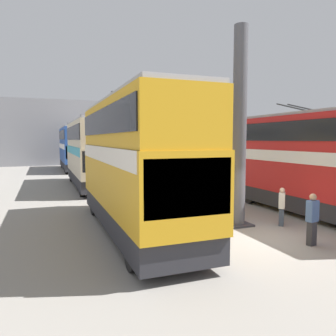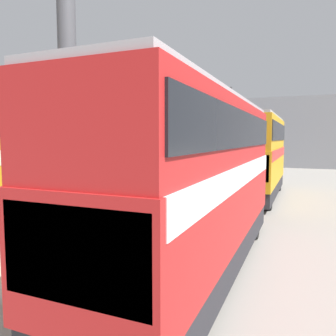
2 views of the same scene
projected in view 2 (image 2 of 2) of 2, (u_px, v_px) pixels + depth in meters
name	position (u px, v px, depth m)	size (l,w,h in m)	color
ground_plane	(25.00, 275.00, 9.03)	(240.00, 240.00, 0.00)	gray
depot_back_wall	(249.00, 133.00, 43.74)	(0.50, 36.00, 9.06)	gray
support_column_near	(69.00, 132.00, 10.50)	(1.03, 1.03, 8.17)	#4C4C51
support_column_far	(203.00, 136.00, 24.17)	(1.03, 1.03, 8.17)	#4C4C51
bus_left_near	(198.00, 174.00, 9.02)	(10.70, 2.54, 5.48)	black
bus_left_far	(258.00, 152.00, 20.65)	(9.93, 2.54, 5.75)	black
bus_right_mid	(142.00, 150.00, 24.65)	(10.94, 2.54, 5.62)	black
bus_right_far	(200.00, 146.00, 38.33)	(11.21, 2.54, 5.68)	black
person_by_left_row	(101.00, 239.00, 9.47)	(0.47, 0.46, 1.60)	#384251
person_aisle_foreground	(13.00, 260.00, 7.53)	(0.32, 0.46, 1.78)	#2D2D33
oil_drum	(173.00, 212.00, 14.86)	(0.55, 0.55, 0.85)	#933828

